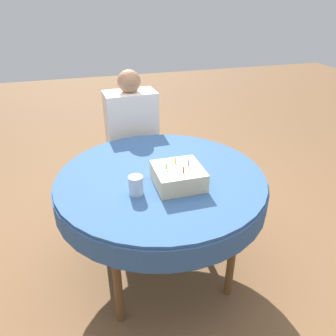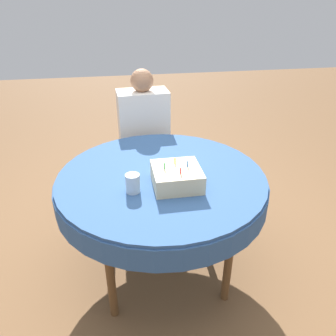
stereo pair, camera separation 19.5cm
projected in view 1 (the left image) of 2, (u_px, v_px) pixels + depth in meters
The scene contains 6 objects.
ground_plane at pixel (162, 265), 2.37m from camera, with size 12.00×12.00×0.00m, color brown.
dining_table at pixel (161, 187), 2.05m from camera, with size 1.30×1.30×0.75m.
chair at pixel (131, 145), 2.90m from camera, with size 0.40×0.40×1.03m.
person at pixel (132, 129), 2.73m from camera, with size 0.43×0.35×1.22m.
birthday_cake at pixel (178, 176), 1.89m from camera, with size 0.27×0.27×0.15m.
drinking_glass at pixel (136, 185), 1.80m from camera, with size 0.08×0.08×0.11m.
Camera 1 is at (-0.44, -1.69, 1.76)m, focal length 35.00 mm.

